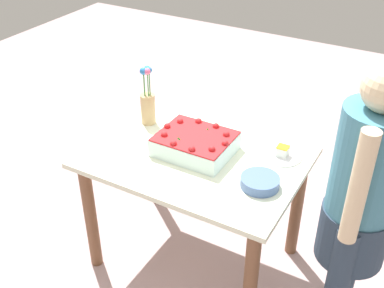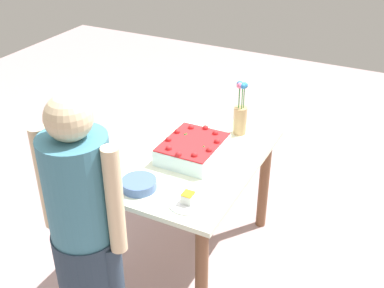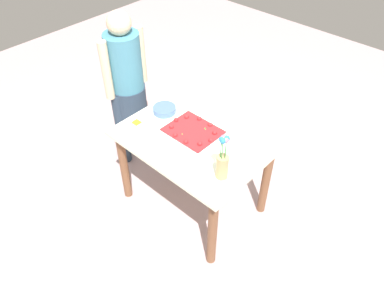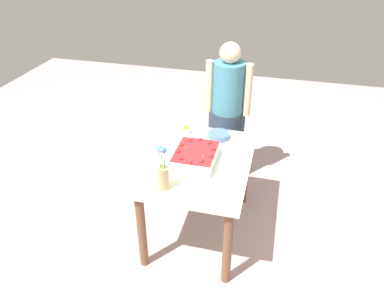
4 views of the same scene
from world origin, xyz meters
The scene contains 8 objects.
ground_plane centered at (0.00, 0.00, 0.00)m, with size 8.00×8.00×0.00m, color #B29597.
dining_table centered at (0.00, 0.00, 0.61)m, with size 1.14×0.83×0.75m.
sheet_cake centered at (0.02, -0.03, 0.81)m, with size 0.39×0.32×0.13m.
serving_plate_with_slice centered at (-0.41, -0.21, 0.77)m, with size 0.21×0.21×0.06m.
cake_knife centered at (0.41, 0.12, 0.75)m, with size 0.20×0.02×0.00m, color silver.
flower_vase centered at (0.41, -0.17, 0.89)m, with size 0.08×0.08×0.36m.
fruit_bowl centered at (-0.40, 0.08, 0.78)m, with size 0.19×0.19×0.05m, color #4C69A2.
person_standing centered at (-0.87, 0.08, 0.85)m, with size 0.31×0.45×1.49m.
Camera 1 is at (-1.04, 1.87, 2.18)m, focal length 45.00 mm.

